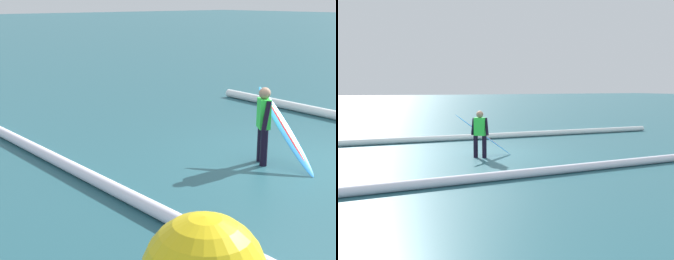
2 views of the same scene
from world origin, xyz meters
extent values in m
plane|color=#255761|center=(0.00, 0.00, 0.00)|extent=(197.60, 197.60, 0.00)
cylinder|color=black|center=(0.51, 0.52, 0.35)|extent=(0.14, 0.14, 0.70)
cylinder|color=black|center=(0.29, 0.70, 0.35)|extent=(0.14, 0.14, 0.70)
cube|color=#2DD83F|center=(0.40, 0.61, 0.97)|extent=(0.39, 0.37, 0.56)
sphere|color=#9E7960|center=(0.40, 0.61, 1.35)|extent=(0.22, 0.22, 0.22)
cylinder|color=black|center=(0.57, 0.48, 0.97)|extent=(0.09, 0.23, 0.55)
cylinder|color=black|center=(0.23, 0.74, 0.97)|extent=(0.09, 0.21, 0.55)
ellipsoid|color=#268CE5|center=(0.15, 0.29, 0.67)|extent=(1.82, 0.73, 1.37)
ellipsoid|color=red|center=(0.15, 0.29, 0.67)|extent=(1.43, 0.48, 1.10)
cylinder|color=white|center=(-2.16, -3.47, 0.12)|extent=(15.46, 0.99, 0.24)
cylinder|color=white|center=(2.27, 3.69, 0.11)|extent=(22.82, 0.32, 0.22)
camera|label=1|loc=(-5.57, 7.84, 3.04)|focal=54.26mm
camera|label=2|loc=(5.02, 12.20, 2.20)|focal=43.22mm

